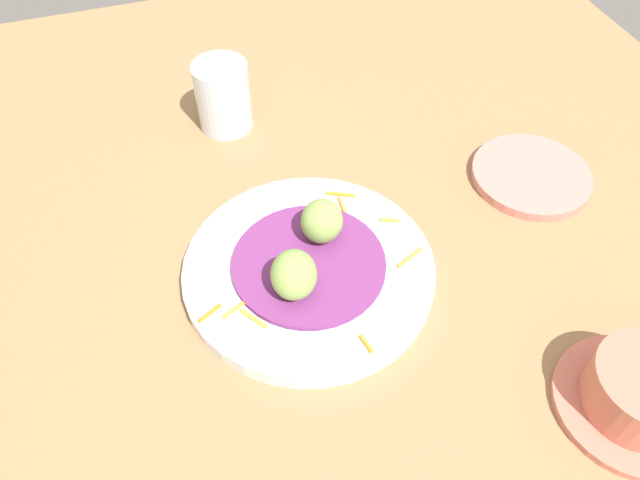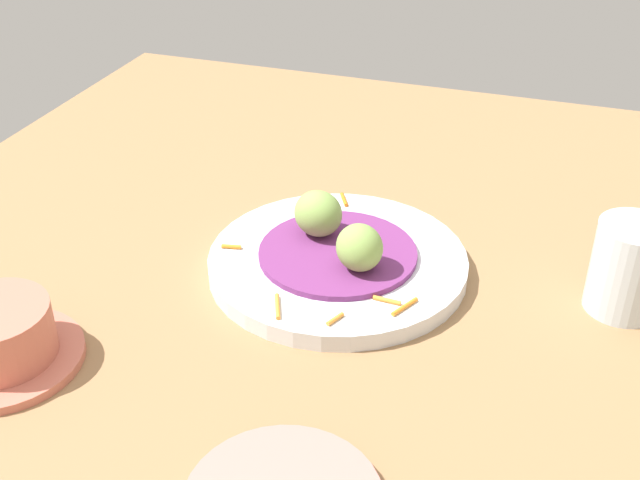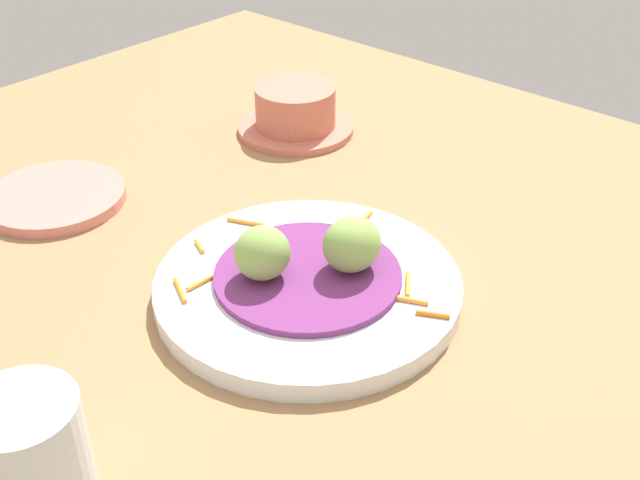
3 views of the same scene
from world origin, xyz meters
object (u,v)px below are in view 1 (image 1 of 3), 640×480
Objects in this scene: side_plate_small at (529,173)px; terracotta_bowl at (640,393)px; guac_scoop_center at (294,275)px; water_glass at (223,96)px; guac_scoop_left at (322,221)px; main_plate at (309,271)px.

terracotta_bowl is (-6.69, -27.59, 1.80)cm from side_plate_small.
water_glass is (-0.20, 28.80, -0.32)cm from guac_scoop_center.
terracotta_bowl is at bearing -103.63° from side_plate_small.
terracotta_bowl is at bearing -63.20° from water_glass.
guac_scoop_center is at bearing -129.57° from guac_scoop_left.
guac_scoop_left is at bearing 128.23° from terracotta_bowl.
guac_scoop_center is at bearing -164.78° from side_plate_small.
guac_scoop_left is at bearing -78.44° from water_glass.
guac_scoop_center is 0.57× the size of water_glass.
guac_scoop_left is 31.58cm from terracotta_bowl.
guac_scoop_center is at bearing -89.59° from water_glass.
terracotta_bowl is (21.78, -21.99, 1.52)cm from main_plate.
water_glass is at bearing 146.57° from side_plate_small.
main_plate is 5.14× the size of guac_scoop_center.
guac_scoop_left is 26.64cm from side_plate_small.
terracotta_bowl is at bearing -38.64° from guac_scoop_center.
guac_scoop_left is at bearing 50.43° from main_plate.
main_plate is at bearing -168.86° from side_plate_small.
side_plate_small is (30.75, 8.37, -4.02)cm from guac_scoop_center.
main_plate is 5.17cm from guac_scoop_center.
main_plate is 5.57× the size of guac_scoop_left.
terracotta_bowl is at bearing -51.77° from guac_scoop_left.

